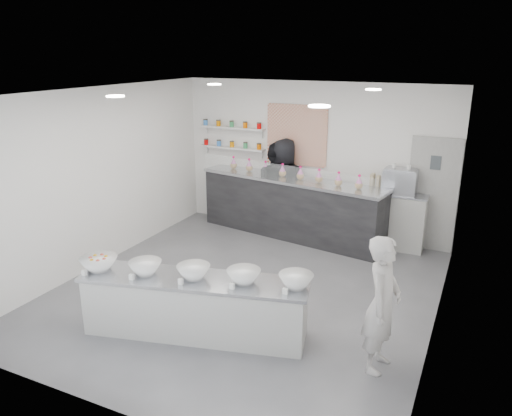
{
  "coord_description": "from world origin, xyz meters",
  "views": [
    {
      "loc": [
        3.12,
        -6.24,
        3.56
      ],
      "look_at": [
        -0.02,
        0.4,
        1.23
      ],
      "focal_mm": 35.0,
      "sensor_mm": 36.0,
      "label": 1
    }
  ],
  "objects_px": {
    "prep_counter": "(195,306)",
    "staff_left": "(275,187)",
    "espresso_ledge": "(386,219)",
    "espresso_machine": "(400,182)",
    "back_bar": "(291,207)",
    "woman_prep": "(382,304)",
    "staff_right": "(284,185)"
  },
  "relations": [
    {
      "from": "woman_prep",
      "to": "staff_right",
      "type": "distance_m",
      "value": 4.74
    },
    {
      "from": "prep_counter",
      "to": "staff_left",
      "type": "height_order",
      "value": "staff_left"
    },
    {
      "from": "staff_left",
      "to": "staff_right",
      "type": "bearing_deg",
      "value": -166.44
    },
    {
      "from": "woman_prep",
      "to": "staff_right",
      "type": "relative_size",
      "value": 0.86
    },
    {
      "from": "prep_counter",
      "to": "staff_right",
      "type": "height_order",
      "value": "staff_right"
    },
    {
      "from": "back_bar",
      "to": "espresso_ledge",
      "type": "bearing_deg",
      "value": 17.71
    },
    {
      "from": "espresso_ledge",
      "to": "staff_right",
      "type": "distance_m",
      "value": 2.11
    },
    {
      "from": "back_bar",
      "to": "espresso_ledge",
      "type": "distance_m",
      "value": 1.84
    },
    {
      "from": "espresso_ledge",
      "to": "staff_left",
      "type": "xyz_separation_m",
      "value": [
        -2.26,
        -0.01,
        0.37
      ]
    },
    {
      "from": "back_bar",
      "to": "woman_prep",
      "type": "relative_size",
      "value": 2.35
    },
    {
      "from": "prep_counter",
      "to": "woman_prep",
      "type": "bearing_deg",
      "value": -6.46
    },
    {
      "from": "prep_counter",
      "to": "staff_right",
      "type": "distance_m",
      "value": 4.21
    },
    {
      "from": "prep_counter",
      "to": "woman_prep",
      "type": "height_order",
      "value": "woman_prep"
    },
    {
      "from": "woman_prep",
      "to": "staff_left",
      "type": "relative_size",
      "value": 0.91
    },
    {
      "from": "back_bar",
      "to": "staff_left",
      "type": "bearing_deg",
      "value": 159.75
    },
    {
      "from": "espresso_machine",
      "to": "woman_prep",
      "type": "xyz_separation_m",
      "value": [
        0.51,
        -3.86,
        -0.47
      ]
    },
    {
      "from": "staff_left",
      "to": "staff_right",
      "type": "height_order",
      "value": "staff_right"
    },
    {
      "from": "espresso_machine",
      "to": "staff_left",
      "type": "distance_m",
      "value": 2.48
    },
    {
      "from": "back_bar",
      "to": "staff_right",
      "type": "xyz_separation_m",
      "value": [
        -0.25,
        0.25,
        0.36
      ]
    },
    {
      "from": "woman_prep",
      "to": "espresso_ledge",
      "type": "bearing_deg",
      "value": 14.64
    },
    {
      "from": "espresso_ledge",
      "to": "espresso_machine",
      "type": "relative_size",
      "value": 2.44
    },
    {
      "from": "prep_counter",
      "to": "staff_left",
      "type": "relative_size",
      "value": 1.63
    },
    {
      "from": "back_bar",
      "to": "espresso_machine",
      "type": "bearing_deg",
      "value": 16.94
    },
    {
      "from": "woman_prep",
      "to": "staff_left",
      "type": "distance_m",
      "value": 4.85
    },
    {
      "from": "staff_left",
      "to": "prep_counter",
      "type": "bearing_deg",
      "value": 112.5
    },
    {
      "from": "prep_counter",
      "to": "espresso_ledge",
      "type": "height_order",
      "value": "espresso_ledge"
    },
    {
      "from": "woman_prep",
      "to": "staff_left",
      "type": "xyz_separation_m",
      "value": [
        -2.96,
        3.85,
        0.09
      ]
    },
    {
      "from": "woman_prep",
      "to": "prep_counter",
      "type": "bearing_deg",
      "value": 101.77
    },
    {
      "from": "back_bar",
      "to": "espresso_machine",
      "type": "xyz_separation_m",
      "value": [
        2.01,
        0.26,
        0.69
      ]
    },
    {
      "from": "back_bar",
      "to": "staff_left",
      "type": "distance_m",
      "value": 0.59
    },
    {
      "from": "back_bar",
      "to": "woman_prep",
      "type": "bearing_deg",
      "value": -45.35
    },
    {
      "from": "espresso_ledge",
      "to": "back_bar",
      "type": "bearing_deg",
      "value": -171.86
    }
  ]
}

